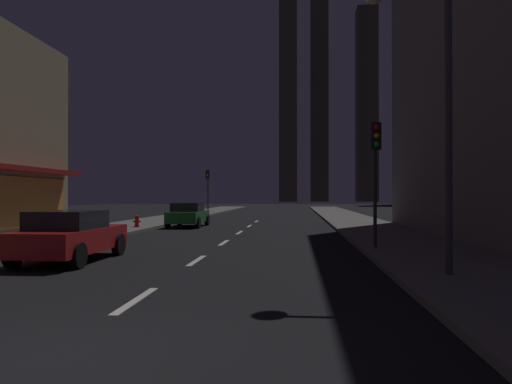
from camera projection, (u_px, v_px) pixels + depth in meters
ground_plane at (259, 220)px, 37.22m from camera, size 78.00×136.00×0.10m
sidewalk_right at (350, 219)px, 36.64m from camera, size 4.00×76.00×0.15m
sidewalk_left at (172, 218)px, 37.81m from camera, size 4.00×76.00×0.15m
lane_marking_center at (224, 243)px, 18.89m from camera, size 0.16×33.40×0.01m
skyscraper_distant_tall at (288, 82)px, 143.71m from camera, size 5.31×6.46×72.15m
skyscraper_distant_mid at (319, 86)px, 148.24m from camera, size 5.38×5.74×72.16m
skyscraper_distant_short at (367, 105)px, 147.79m from camera, size 6.38×6.30×60.12m
skyscraper_distant_slender at (452, 62)px, 115.59m from camera, size 8.25×7.52×68.57m
car_parked_near at (70, 235)px, 13.63m from camera, size 1.98×4.24×1.45m
car_parked_far at (188, 215)px, 28.57m from camera, size 1.98×4.24×1.45m
fire_hydrant_far_left at (137, 221)px, 26.25m from camera, size 0.42×0.30×0.65m
traffic_light_near_right at (376, 156)px, 15.83m from camera, size 0.32×0.48×4.20m
traffic_light_far_left at (208, 182)px, 45.19m from camera, size 0.32×0.48×4.20m
street_lamp_right at (410, 52)px, 10.54m from camera, size 1.96×0.56×6.58m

